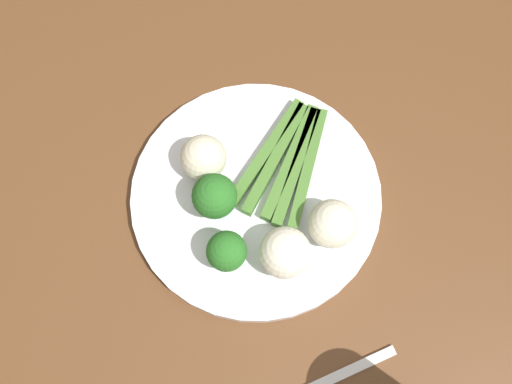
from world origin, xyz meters
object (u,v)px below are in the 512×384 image
plate (256,196)px  cauliflower_back_right (203,158)px  dining_table (304,259)px  asparagus_bundle (286,161)px  broccoli_front (215,196)px  cauliflower_edge (333,226)px  broccoli_back (227,251)px  cauliflower_mid (285,253)px

plate → cauliflower_back_right: (0.05, 0.05, 0.03)m
dining_table → asparagus_bundle: (0.09, 0.00, 0.12)m
plate → broccoli_front: bearing=94.1°
cauliflower_edge → dining_table: bearing=82.7°
dining_table → cauliflower_back_right: (0.11, 0.09, 0.14)m
dining_table → cauliflower_edge: size_ratio=23.05×
plate → cauliflower_edge: 0.10m
broccoli_back → plate: bearing=-37.8°
broccoli_front → cauliflower_edge: size_ratio=1.14×
cauliflower_back_right → broccoli_back: bearing=178.9°
dining_table → broccoli_back: 0.17m
broccoli_back → dining_table: bearing=-90.0°
broccoli_back → cauliflower_mid: 0.06m
plate → cauliflower_back_right: cauliflower_back_right is taller
cauliflower_back_right → cauliflower_edge: 0.16m
asparagus_bundle → broccoli_front: size_ratio=2.56×
asparagus_bundle → broccoli_back: broccoli_back is taller
broccoli_back → broccoli_front: 0.06m
dining_table → asparagus_bundle: size_ratio=7.91×
broccoli_front → cauliflower_mid: size_ratio=1.09×
cauliflower_mid → cauliflower_back_right: 0.14m
broccoli_back → cauliflower_mid: (-0.02, -0.06, -0.00)m
broccoli_back → cauliflower_mid: size_ratio=0.95×
dining_table → cauliflower_mid: 0.14m
cauliflower_mid → cauliflower_back_right: cauliflower_mid is taller
dining_table → asparagus_bundle: asparagus_bundle is taller
dining_table → broccoli_back: (-0.00, 0.09, 0.14)m
broccoli_back → cauliflower_edge: size_ratio=1.00×
cauliflower_mid → cauliflower_back_right: size_ratio=1.06×
plate → cauliflower_mid: 0.09m
asparagus_bundle → cauliflower_mid: 0.11m
cauliflower_mid → cauliflower_back_right: bearing=23.6°
cauliflower_edge → broccoli_back: bearing=88.8°
dining_table → broccoli_front: (0.06, 0.09, 0.15)m
asparagus_bundle → cauliflower_edge: (-0.09, -0.02, 0.02)m
asparagus_bundle → broccoli_front: (-0.03, 0.09, 0.03)m
plate → cauliflower_edge: cauliflower_edge is taller
cauliflower_mid → cauliflower_back_right: (0.12, 0.05, -0.00)m
plate → asparagus_bundle: (0.03, -0.04, 0.01)m
asparagus_bundle → cauliflower_back_right: cauliflower_back_right is taller
asparagus_bundle → cauliflower_back_right: (0.02, 0.09, 0.02)m
asparagus_bundle → cauliflower_mid: (-0.10, 0.03, 0.02)m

